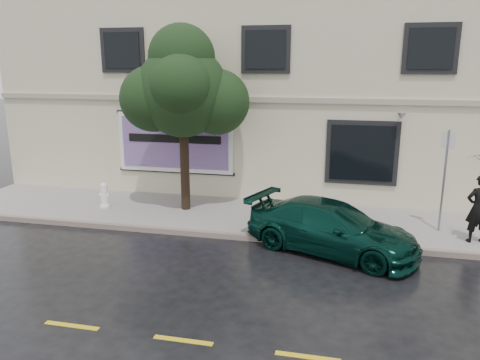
% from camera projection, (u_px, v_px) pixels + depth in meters
% --- Properties ---
extents(ground, '(90.00, 90.00, 0.00)m').
position_uv_depth(ground, '(230.00, 261.00, 11.61)').
color(ground, black).
rests_on(ground, ground).
extents(sidewalk, '(20.00, 3.50, 0.15)m').
position_uv_depth(sidewalk, '(255.00, 217.00, 14.67)').
color(sidewalk, '#9D9995').
rests_on(sidewalk, ground).
extents(curb, '(20.00, 0.18, 0.16)m').
position_uv_depth(curb, '(243.00, 237.00, 13.01)').
color(curb, gray).
rests_on(curb, ground).
extents(road_marking, '(19.00, 0.12, 0.01)m').
position_uv_depth(road_marking, '(183.00, 340.00, 8.30)').
color(road_marking, gold).
rests_on(road_marking, ground).
extents(building, '(20.00, 8.12, 7.00)m').
position_uv_depth(building, '(282.00, 95.00, 19.27)').
color(building, beige).
rests_on(building, ground).
extents(billboard, '(4.30, 0.16, 2.20)m').
position_uv_depth(billboard, '(175.00, 143.00, 16.44)').
color(billboard, white).
rests_on(billboard, ground).
extents(car, '(4.90, 3.49, 1.31)m').
position_uv_depth(car, '(331.00, 228.00, 12.08)').
color(car, '#072C24').
rests_on(car, ground).
extents(pedestrian, '(0.76, 0.58, 1.86)m').
position_uv_depth(pedestrian, '(479.00, 209.00, 12.25)').
color(pedestrian, black).
rests_on(pedestrian, sidewalk).
extents(street_tree, '(2.83, 2.83, 5.20)m').
position_uv_depth(street_tree, '(183.00, 92.00, 14.38)').
color(street_tree, black).
rests_on(street_tree, sidewalk).
extents(fire_hydrant, '(0.34, 0.32, 0.83)m').
position_uv_depth(fire_hydrant, '(105.00, 195.00, 15.37)').
color(fire_hydrant, white).
rests_on(fire_hydrant, sidewalk).
extents(sign_pole, '(0.34, 0.13, 2.88)m').
position_uv_depth(sign_pole, '(445.00, 172.00, 12.89)').
color(sign_pole, gray).
rests_on(sign_pole, sidewalk).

